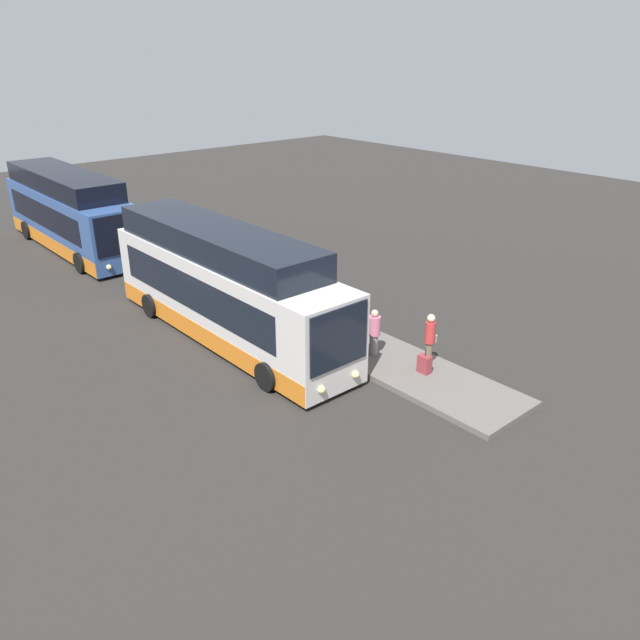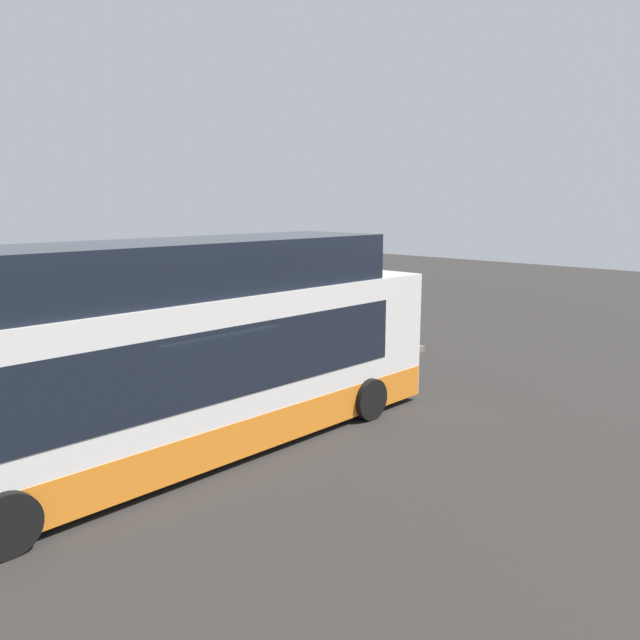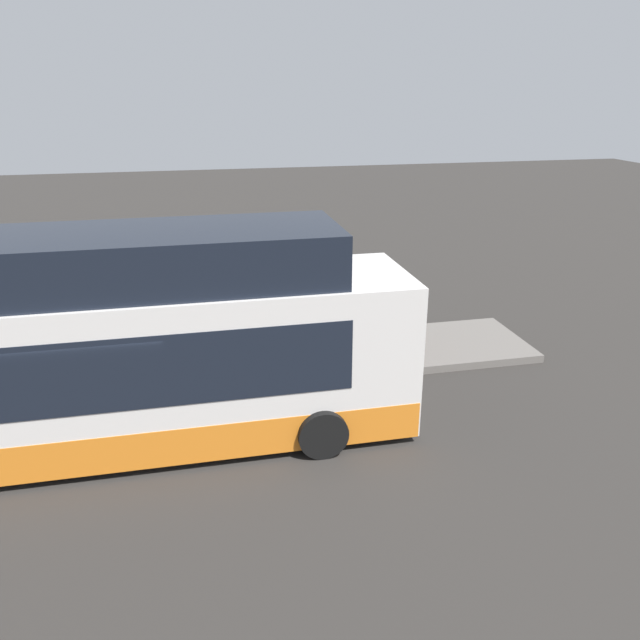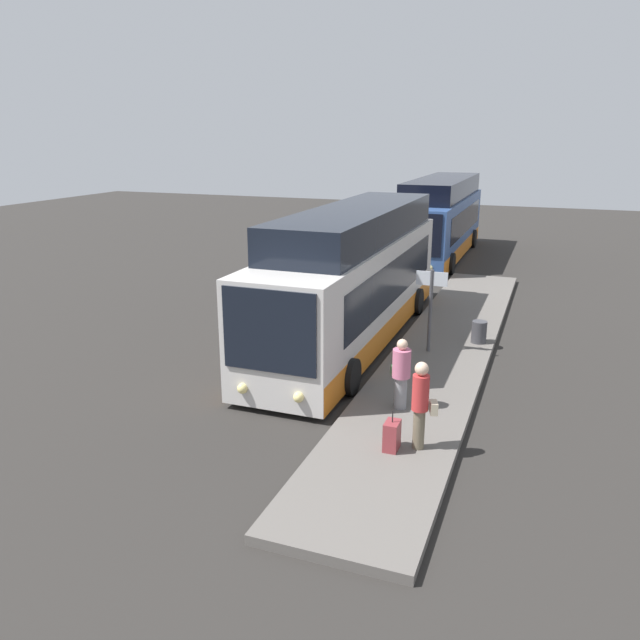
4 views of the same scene
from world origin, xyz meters
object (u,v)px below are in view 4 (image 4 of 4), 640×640
object	(u,v)px
passenger_boarding	(421,401)
suitcase	(392,436)
bus_lead	(353,283)
bus_second	(440,222)
passenger_waiting	(401,372)
trash_bin	(479,332)
sign_post	(431,299)

from	to	relation	value
passenger_boarding	suitcase	bearing A→B (deg)	-81.20
bus_lead	suitcase	distance (m)	7.48
bus_second	passenger_waiting	bearing A→B (deg)	7.91
bus_lead	passenger_boarding	size ratio (longest dim) A/B	6.57
passenger_boarding	trash_bin	distance (m)	7.02
bus_second	bus_lead	bearing A→B (deg)	0.00
passenger_waiting	bus_lead	bearing A→B (deg)	87.77
bus_second	trash_bin	xyz separation A→B (m)	(13.84, 3.74, -1.26)
passenger_boarding	passenger_waiting	bearing A→B (deg)	-172.97
passenger_boarding	bus_second	bearing A→B (deg)	171.36
passenger_boarding	bus_lead	bearing A→B (deg)	-170.00
passenger_waiting	trash_bin	world-z (taller)	passenger_waiting
passenger_waiting	trash_bin	xyz separation A→B (m)	(-5.27, 1.08, -0.54)
bus_lead	passenger_waiting	world-z (taller)	bus_lead
sign_post	trash_bin	size ratio (longest dim) A/B	3.61
sign_post	trash_bin	distance (m)	2.13
suitcase	trash_bin	bearing A→B (deg)	173.95
passenger_boarding	suitcase	size ratio (longest dim) A/B	2.18
sign_post	trash_bin	xyz separation A→B (m)	(-1.27, 1.24, -1.19)
bus_second	passenger_waiting	distance (m)	19.31
passenger_waiting	sign_post	size ratio (longest dim) A/B	0.69
suitcase	trash_bin	size ratio (longest dim) A/B	1.27
passenger_boarding	trash_bin	world-z (taller)	passenger_boarding
trash_bin	passenger_boarding	bearing A→B (deg)	-2.29
bus_lead	trash_bin	xyz separation A→B (m)	(-0.50, 3.74, -1.28)
bus_lead	sign_post	xyz separation A→B (m)	(0.76, 2.50, -0.10)
suitcase	trash_bin	xyz separation A→B (m)	(-7.23, 0.77, 0.03)
passenger_waiting	suitcase	distance (m)	2.07
bus_lead	passenger_boarding	distance (m)	7.38
passenger_boarding	passenger_waiting	xyz separation A→B (m)	(-1.71, -0.80, -0.13)
sign_post	bus_lead	bearing A→B (deg)	-107.00
bus_lead	suitcase	xyz separation A→B (m)	(6.73, 2.97, -1.31)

